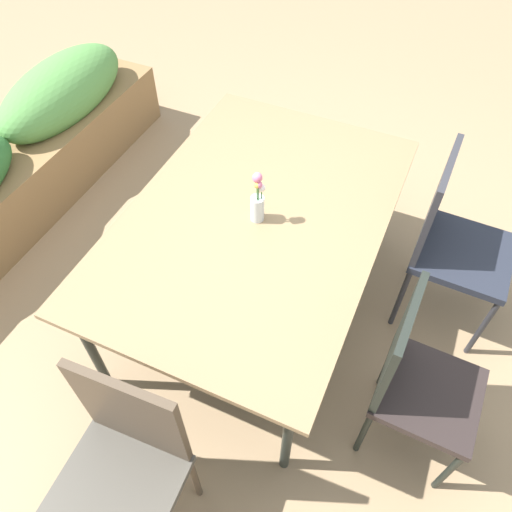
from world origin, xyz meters
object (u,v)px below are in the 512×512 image
at_px(dining_table, 256,222).
at_px(flower_vase, 258,200).
at_px(chair_near_right, 451,237).
at_px(planter_box, 17,162).
at_px(chair_near_left, 415,377).
at_px(chair_end_left, 123,464).

height_order(dining_table, flower_vase, flower_vase).
relative_size(dining_table, chair_near_right, 1.73).
height_order(flower_vase, planter_box, flower_vase).
bearing_deg(flower_vase, chair_near_right, -64.66).
relative_size(chair_near_right, flower_vase, 3.65).
bearing_deg(chair_near_left, chair_near_right, -177.42).
bearing_deg(chair_near_right, dining_table, -64.32).
relative_size(dining_table, planter_box, 0.70).
bearing_deg(chair_end_left, flower_vase, -93.56).
bearing_deg(planter_box, flower_vase, -95.23).
bearing_deg(dining_table, flower_vase, -138.90).
xyz_separation_m(dining_table, planter_box, (0.14, 1.73, -0.33)).
xyz_separation_m(dining_table, flower_vase, (-0.02, -0.02, 0.16)).
distance_m(dining_table, chair_near_right, 0.97).
bearing_deg(chair_end_left, dining_table, -92.78).
distance_m(chair_near_right, flower_vase, 0.99).
bearing_deg(chair_near_left, planter_box, -99.31).
relative_size(chair_near_right, chair_near_left, 1.08).
distance_m(chair_near_left, planter_box, 2.67).
bearing_deg(chair_near_left, flower_vase, -110.83).
height_order(dining_table, planter_box, planter_box).
distance_m(chair_near_left, flower_vase, 1.00).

